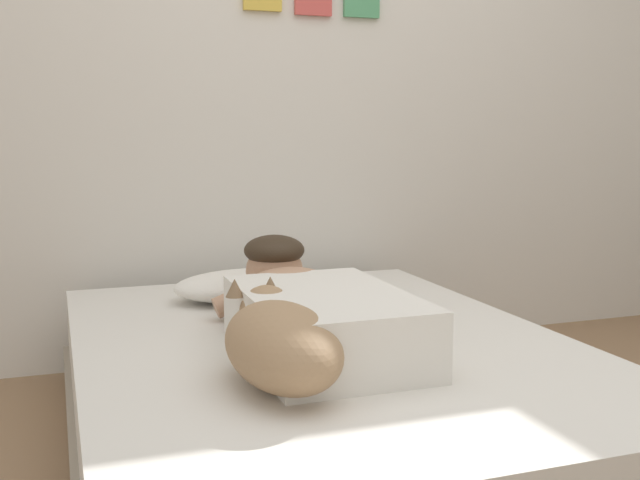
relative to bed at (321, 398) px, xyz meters
The scene contains 7 objects.
back_wall 1.61m from the bed, 73.16° to the left, with size 4.65×0.12×2.50m.
bed is the anchor object (origin of this frame).
pillow 0.63m from the bed, 98.69° to the left, with size 0.52×0.32×0.11m, color white.
person_lying 0.30m from the bed, 142.92° to the right, with size 0.43×0.92×0.27m.
dog 0.50m from the bed, 124.12° to the right, with size 0.26×0.57×0.21m.
coffee_cup 0.46m from the bed, 59.33° to the left, with size 0.12×0.09×0.07m.
cell_phone 0.26m from the bed, 86.53° to the right, with size 0.07×0.14×0.01m, color black.
Camera 1 is at (-1.07, -1.53, 0.97)m, focal length 42.47 mm.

